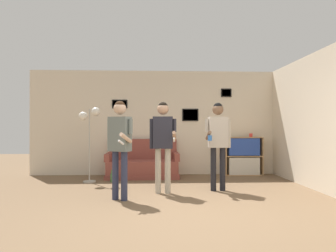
% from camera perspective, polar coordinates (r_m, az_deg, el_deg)
% --- Properties ---
extents(ground_plane, '(20.00, 20.00, 0.00)m').
position_cam_1_polar(ground_plane, '(4.26, 5.40, -17.03)').
color(ground_plane, brown).
extents(wall_back, '(7.52, 0.08, 2.70)m').
position_cam_1_polar(wall_back, '(7.83, 1.57, 0.65)').
color(wall_back, beige).
rests_on(wall_back, ground_plane).
extents(wall_right, '(0.06, 6.15, 2.70)m').
position_cam_1_polar(wall_right, '(6.70, 25.51, 0.81)').
color(wall_right, beige).
rests_on(wall_right, ground_plane).
extents(couch, '(1.76, 0.80, 0.93)m').
position_cam_1_polar(couch, '(7.47, -4.82, -7.39)').
color(couch, brown).
rests_on(couch, ground_plane).
extents(bookshelf, '(0.96, 0.30, 0.98)m').
position_cam_1_polar(bookshelf, '(7.96, 14.12, -5.59)').
color(bookshelf, '#A87F51').
rests_on(bookshelf, ground_plane).
extents(floor_lamp, '(0.48, 0.28, 1.68)m').
position_cam_1_polar(floor_lamp, '(6.91, -14.74, 0.29)').
color(floor_lamp, '#ADA89E').
rests_on(floor_lamp, ground_plane).
extents(person_player_foreground_left, '(0.45, 0.59, 1.68)m').
position_cam_1_polar(person_player_foreground_left, '(5.13, -9.19, -2.47)').
color(person_player_foreground_left, '#2D334C').
rests_on(person_player_foreground_left, ground_plane).
extents(person_player_foreground_center, '(0.50, 0.49, 1.70)m').
position_cam_1_polar(person_player_foreground_center, '(5.57, -0.97, -2.10)').
color(person_player_foreground_center, '#B7AD99').
rests_on(person_player_foreground_center, ground_plane).
extents(person_watcher_holding_cup, '(0.50, 0.43, 1.71)m').
position_cam_1_polar(person_watcher_holding_cup, '(5.88, 9.49, -1.98)').
color(person_watcher_holding_cup, black).
rests_on(person_watcher_holding_cup, ground_plane).
extents(bottle_on_floor, '(0.07, 0.07, 0.27)m').
position_cam_1_polar(bottle_on_floor, '(6.90, -10.66, -9.61)').
color(bottle_on_floor, '#3D6638').
rests_on(bottle_on_floor, ground_plane).
extents(drinking_cup, '(0.08, 0.08, 0.09)m').
position_cam_1_polar(drinking_cup, '(7.99, 15.50, -1.70)').
color(drinking_cup, red).
rests_on(drinking_cup, bookshelf).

